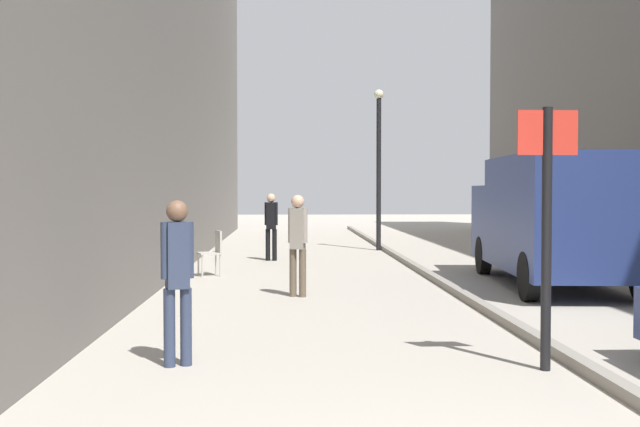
# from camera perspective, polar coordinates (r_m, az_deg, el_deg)

# --- Properties ---
(ground_plane) EXTENTS (80.00, 80.00, 0.00)m
(ground_plane) POSITION_cam_1_polar(r_m,az_deg,el_deg) (15.07, 2.53, -5.03)
(ground_plane) COLOR #A8A093
(kerb_strip) EXTENTS (0.16, 40.00, 0.12)m
(kerb_strip) POSITION_cam_1_polar(r_m,az_deg,el_deg) (15.28, 8.47, -4.72)
(kerb_strip) COLOR gray
(kerb_strip) RESTS_ON ground_plane
(pedestrian_main_foreground) EXTENTS (0.32, 0.25, 1.68)m
(pedestrian_main_foreground) POSITION_cam_1_polar(r_m,az_deg,el_deg) (7.74, -10.77, -4.28)
(pedestrian_main_foreground) COLOR #2D3851
(pedestrian_main_foreground) RESTS_ON ground_plane
(pedestrian_mid_block) EXTENTS (0.32, 0.26, 1.71)m
(pedestrian_mid_block) POSITION_cam_1_polar(r_m,az_deg,el_deg) (12.55, -1.70, -1.87)
(pedestrian_mid_block) COLOR brown
(pedestrian_mid_block) RESTS_ON ground_plane
(pedestrian_far_crossing) EXTENTS (0.34, 0.22, 1.70)m
(pedestrian_far_crossing) POSITION_cam_1_polar(r_m,az_deg,el_deg) (19.03, -3.73, -0.64)
(pedestrian_far_crossing) COLOR black
(pedestrian_far_crossing) RESTS_ON ground_plane
(delivery_van) EXTENTS (2.44, 5.71, 2.40)m
(delivery_van) POSITION_cam_1_polar(r_m,az_deg,el_deg) (14.59, 17.27, -0.25)
(delivery_van) COLOR navy
(delivery_van) RESTS_ON ground_plane
(street_sign_post) EXTENTS (0.60, 0.10, 2.60)m
(street_sign_post) POSITION_cam_1_polar(r_m,az_deg,el_deg) (7.72, 16.82, -0.08)
(street_sign_post) COLOR black
(street_sign_post) RESTS_ON ground_plane
(lamp_post) EXTENTS (0.28, 0.28, 4.76)m
(lamp_post) POSITION_cam_1_polar(r_m,az_deg,el_deg) (22.36, 4.48, 4.18)
(lamp_post) COLOR black
(lamp_post) RESTS_ON ground_plane
(cafe_chair_near_window) EXTENTS (0.56, 0.56, 0.94)m
(cafe_chair_near_window) POSITION_cam_1_polar(r_m,az_deg,el_deg) (15.83, -8.10, -2.73)
(cafe_chair_near_window) COLOR #B7B2A8
(cafe_chair_near_window) RESTS_ON ground_plane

